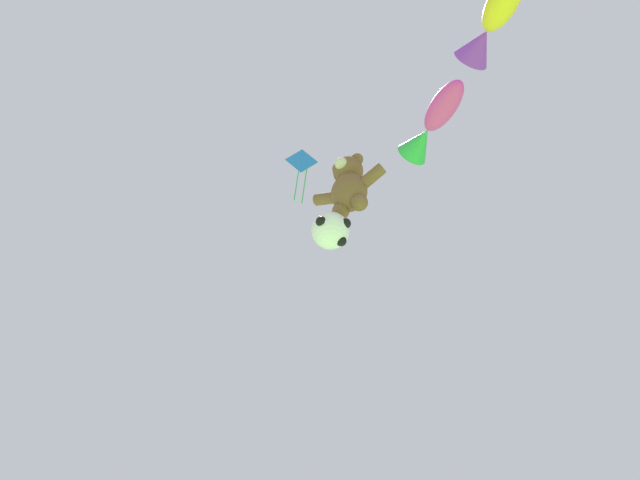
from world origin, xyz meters
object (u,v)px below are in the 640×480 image
at_px(teddy_bear_kite, 349,185).
at_px(diamond_kite, 301,166).
at_px(fish_kite_magenta, 431,125).
at_px(fish_kite_goldfin, 490,25).
at_px(soccer_ball_kite, 331,230).

bearing_deg(teddy_bear_kite, diamond_kite, 144.27).
bearing_deg(fish_kite_magenta, teddy_bear_kite, -131.53).
xyz_separation_m(fish_kite_magenta, fish_kite_goldfin, (2.26, -1.70, -0.01)).
relative_size(soccer_ball_kite, diamond_kite, 0.32).
height_order(soccer_ball_kite, diamond_kite, diamond_kite).
bearing_deg(fish_kite_goldfin, teddy_bear_kite, -179.46).
bearing_deg(soccer_ball_kite, teddy_bear_kite, 15.88).
distance_m(soccer_ball_kite, fish_kite_magenta, 5.22).
height_order(teddy_bear_kite, diamond_kite, diamond_kite).
relative_size(fish_kite_magenta, fish_kite_goldfin, 1.11).
distance_m(fish_kite_magenta, fish_kite_goldfin, 2.83).
relative_size(fish_kite_magenta, diamond_kite, 0.93).
relative_size(fish_kite_goldfin, diamond_kite, 0.83).
height_order(soccer_ball_kite, fish_kite_magenta, fish_kite_magenta).
distance_m(fish_kite_goldfin, diamond_kite, 6.66).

